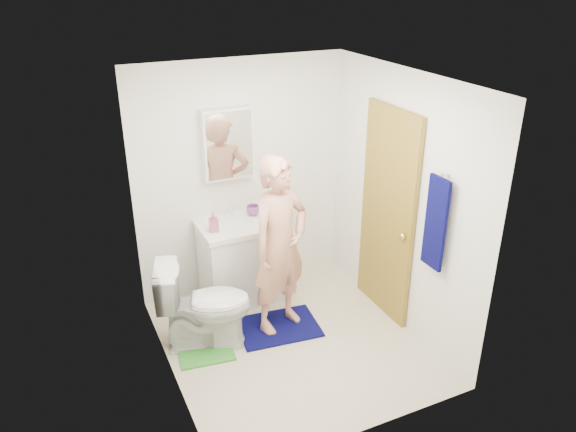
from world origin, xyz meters
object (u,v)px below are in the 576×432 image
at_px(medicine_cabinet, 228,144).
at_px(toothbrush_cup, 253,210).
at_px(vanity_cabinet, 240,263).
at_px(soap_dispenser, 214,222).
at_px(man, 280,246).
at_px(toilet, 205,304).
at_px(towel, 436,223).

relative_size(medicine_cabinet, toothbrush_cup, 5.32).
height_order(vanity_cabinet, soap_dispenser, soap_dispenser).
bearing_deg(toothbrush_cup, man, -92.87).
xyz_separation_m(medicine_cabinet, toilet, (-0.56, -0.83, -1.18)).
bearing_deg(towel, vanity_cabinet, 128.47).
bearing_deg(toothbrush_cup, vanity_cabinet, -149.45).
distance_m(vanity_cabinet, toilet, 0.82).
relative_size(vanity_cabinet, medicine_cabinet, 1.14).
bearing_deg(vanity_cabinet, toothbrush_cup, 30.55).
bearing_deg(toothbrush_cup, toilet, -136.68).
bearing_deg(soap_dispenser, medicine_cabinet, 46.69).
distance_m(vanity_cabinet, towel, 2.08).
relative_size(toilet, man, 0.49).
bearing_deg(toothbrush_cup, soap_dispenser, -158.82).
height_order(vanity_cabinet, towel, towel).
bearing_deg(man, vanity_cabinet, 84.93).
height_order(medicine_cabinet, toothbrush_cup, medicine_cabinet).
bearing_deg(man, toothbrush_cup, 67.91).
xyz_separation_m(medicine_cabinet, soap_dispenser, (-0.27, -0.29, -0.65)).
bearing_deg(toilet, towel, -99.69).
bearing_deg(medicine_cabinet, towel, -55.39).
bearing_deg(toilet, toothbrush_cup, -29.46).
height_order(vanity_cabinet, man, man).
relative_size(toilet, soap_dispenser, 4.37).
bearing_deg(man, toilet, 157.86).
bearing_deg(towel, man, 140.25).
xyz_separation_m(toilet, toothbrush_cup, (0.76, 0.72, 0.48)).
height_order(towel, toothbrush_cup, towel).
relative_size(vanity_cabinet, soap_dispenser, 4.19).
distance_m(toothbrush_cup, man, 0.76).
distance_m(vanity_cabinet, soap_dispenser, 0.61).
bearing_deg(medicine_cabinet, toilet, -124.27).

